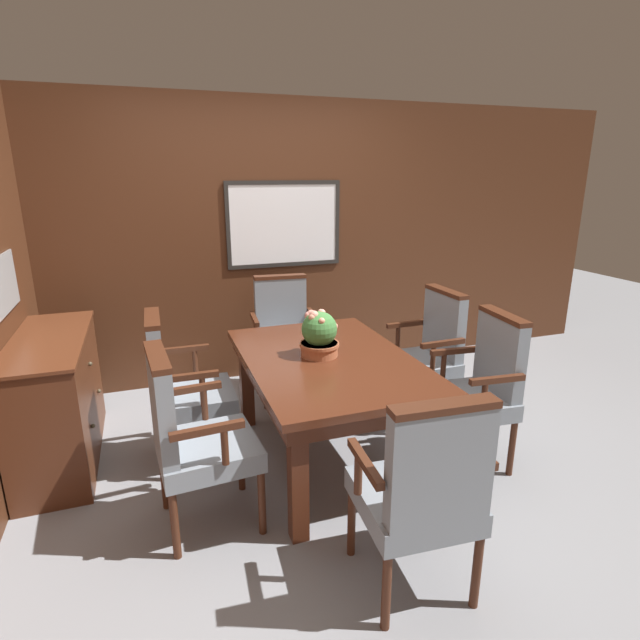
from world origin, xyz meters
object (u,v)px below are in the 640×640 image
chair_left_near (191,434)px  sideboard_cabinet (58,399)px  dining_table (328,372)px  chair_head_near (422,488)px  chair_right_near (479,384)px  potted_plant (319,335)px  chair_head_far (284,331)px  chair_left_far (180,383)px  chair_right_far (427,350)px

chair_left_near → sideboard_cabinet: 1.24m
dining_table → chair_head_near: (-0.00, -1.16, -0.08)m
dining_table → chair_right_near: bearing=-20.0°
sideboard_cabinet → chair_head_near: bearing=-47.1°
potted_plant → chair_head_far: bearing=86.5°
chair_right_near → chair_left_far: 1.89m
dining_table → chair_head_far: (0.02, 1.14, -0.08)m
chair_right_near → chair_head_near: 1.22m
chair_head_near → potted_plant: 1.25m
chair_left_near → chair_left_far: bearing=-3.8°
chair_left_near → potted_plant: potted_plant is taller
chair_head_far → chair_left_far: bearing=-132.9°
chair_left_near → chair_right_far: (1.81, 0.70, 0.00)m
chair_left_near → dining_table: bearing=-71.6°
chair_left_near → potted_plant: bearing=-68.0°
dining_table → potted_plant: 0.25m
dining_table → chair_head_near: chair_head_near is taller
chair_right_near → potted_plant: (-0.94, 0.37, 0.32)m
chair_right_far → sideboard_cabinet: 2.59m
chair_right_near → chair_head_near: bearing=-41.8°
chair_right_near → chair_head_near: same height
dining_table → chair_head_near: 1.16m
chair_left_near → chair_right_far: size_ratio=1.00×
chair_head_near → chair_head_far: size_ratio=1.00×
chair_left_near → sideboard_cabinet: (-0.76, 0.97, -0.12)m
potted_plant → sideboard_cabinet: potted_plant is taller
sideboard_cabinet → chair_left_far: bearing=-21.2°
chair_head_far → sideboard_cabinet: size_ratio=0.81×
chair_head_near → chair_right_near: bearing=-133.1°
chair_head_near → potted_plant: potted_plant is taller
chair_left_near → chair_right_near: bearing=-92.9°
chair_left_near → potted_plant: (0.84, 0.41, 0.32)m
potted_plant → sideboard_cabinet: bearing=160.7°
dining_table → chair_left_near: size_ratio=1.51×
chair_right_far → potted_plant: bearing=-75.0°
chair_left_far → chair_left_near: same height
chair_head_far → chair_right_far: same height
chair_right_near → chair_right_far: bearing=-177.0°
chair_head_far → chair_right_far: (0.90, -0.81, 0.00)m
chair_head_far → dining_table: bearing=-86.4°
chair_left_far → sideboard_cabinet: (-0.76, 0.29, -0.12)m
dining_table → chair_right_near: chair_right_near is taller
chair_right_far → chair_right_near: bearing=-3.9°
chair_right_near → chair_right_far: (0.03, 0.66, 0.00)m
chair_head_far → potted_plant: potted_plant is taller
chair_left_far → potted_plant: size_ratio=3.32×
chair_right_near → potted_plant: 1.06m
sideboard_cabinet → chair_right_far: bearing=-6.1°
chair_head_near → potted_plant: (-0.04, 1.21, 0.32)m
chair_left_far → sideboard_cabinet: size_ratio=0.81×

